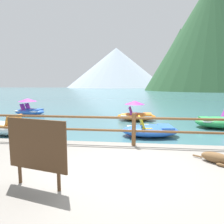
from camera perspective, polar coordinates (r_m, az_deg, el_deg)
The scene contains 11 objects.
ground_plane at distance 44.30m, azimuth 6.78°, elevation 4.84°, with size 200.00×200.00×0.00m, color #3D6B75.
dock_railing at distance 5.92m, azimuth 6.12°, elevation -3.78°, with size 23.92×0.12×0.95m.
sign_board at distance 3.71m, azimuth -20.26°, elevation -8.89°, with size 1.15×0.31×1.19m.
dog_resting at distance 5.25m, azimuth 27.74°, elevation -11.37°, with size 0.87×0.73×0.26m.
pedal_boat_0 at distance 12.48m, azimuth 6.80°, elevation -0.52°, with size 2.38×1.39×1.19m.
pedal_boat_2 at distance 15.73m, azimuth -22.08°, elevation 0.70°, with size 2.36×1.63×1.18m.
pedal_boat_3 at distance 11.54m, azimuth 27.57°, elevation -2.48°, with size 2.27×1.42×0.88m.
pedal_boat_4 at distance 8.76m, azimuth 10.65°, elevation -5.01°, with size 2.50×1.63×0.82m.
pedal_boat_5 at distance 9.96m, azimuth -27.27°, elevation -3.96°, with size 2.76×1.59×0.88m.
cliff_headland at distance 85.33m, azimuth 24.56°, elevation 18.06°, with size 45.60×45.60×39.43m.
distant_peak at distance 145.91m, azimuth 1.19°, elevation 12.21°, with size 68.53×68.53×27.32m, color #9EADBC.
Camera 1 is at (0.06, -4.25, 2.16)m, focal length 32.73 mm.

